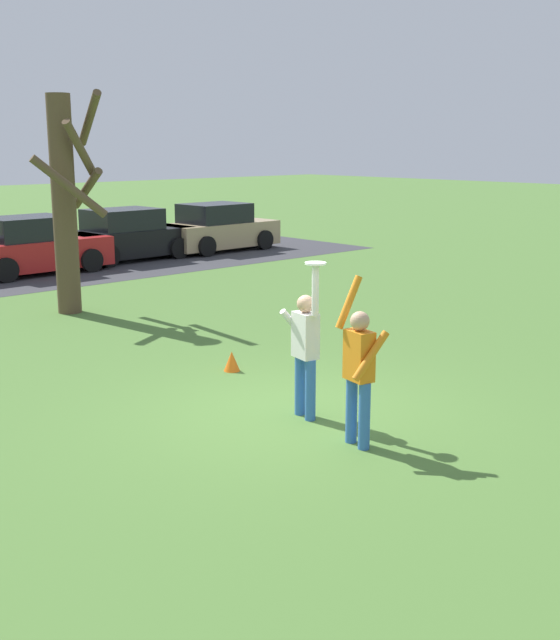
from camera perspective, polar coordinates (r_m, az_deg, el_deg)
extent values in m
plane|color=#4C7533|center=(10.87, 1.00, -6.59)|extent=(120.00, 120.00, 0.00)
cylinder|color=#3366B7|center=(10.66, 1.42, -4.66)|extent=(0.14, 0.14, 0.82)
cylinder|color=#3366B7|center=(10.46, 2.18, -5.02)|extent=(0.14, 0.14, 0.82)
cube|color=silver|center=(10.37, 1.83, -1.09)|extent=(0.29, 0.40, 0.60)
sphere|color=tan|center=(10.28, 1.84, 1.16)|extent=(0.23, 0.23, 0.23)
cylinder|color=silver|center=(10.54, 1.17, -0.59)|extent=(0.49, 0.19, 0.57)
cylinder|color=silver|center=(10.05, 2.54, 2.14)|extent=(0.09, 0.09, 0.66)
cylinder|color=#3366B7|center=(9.54, 6.04, -6.83)|extent=(0.14, 0.14, 0.82)
cylinder|color=#3366B7|center=(9.73, 5.13, -6.41)|extent=(0.14, 0.14, 0.82)
cube|color=orange|center=(9.43, 5.67, -2.54)|extent=(0.29, 0.40, 0.60)
sphere|color=tan|center=(9.33, 5.72, -0.07)|extent=(0.23, 0.23, 0.23)
cylinder|color=orange|center=(9.24, 6.50, -2.56)|extent=(0.49, 0.19, 0.57)
cylinder|color=orange|center=(9.47, 4.95, 1.27)|extent=(0.36, 0.15, 0.64)
cylinder|color=white|center=(10.00, 2.56, 4.07)|extent=(0.27, 0.27, 0.02)
cube|color=red|center=(23.32, -17.19, 4.54)|extent=(4.14, 1.90, 0.80)
cube|color=black|center=(23.17, -17.63, 6.26)|extent=(2.14, 1.69, 0.64)
cylinder|color=black|center=(24.74, -15.51, 4.56)|extent=(0.67, 0.24, 0.66)
cylinder|color=black|center=(23.17, -13.32, 4.17)|extent=(0.67, 0.24, 0.66)
cylinder|color=black|center=(21.99, -19.00, 3.39)|extent=(0.67, 0.24, 0.66)
cube|color=black|center=(25.37, -10.82, 5.48)|extent=(4.14, 1.90, 0.80)
cube|color=black|center=(25.22, -11.17, 7.07)|extent=(2.14, 1.69, 0.64)
cylinder|color=black|center=(26.85, -9.62, 5.43)|extent=(0.67, 0.24, 0.66)
cylinder|color=black|center=(25.39, -7.26, 5.11)|extent=(0.67, 0.24, 0.66)
cylinder|color=black|center=(25.51, -14.32, 4.85)|extent=(0.67, 0.24, 0.66)
cylinder|color=black|center=(23.96, -12.13, 4.49)|extent=(0.67, 0.24, 0.66)
cube|color=tan|center=(27.22, -4.41, 6.13)|extent=(4.14, 1.90, 0.80)
cube|color=black|center=(27.06, -4.68, 7.62)|extent=(2.14, 1.69, 0.64)
cylinder|color=black|center=(28.75, -3.62, 6.04)|extent=(0.67, 0.24, 0.66)
cylinder|color=black|center=(27.40, -1.13, 5.74)|extent=(0.67, 0.24, 0.66)
cylinder|color=black|center=(27.18, -7.71, 5.58)|extent=(0.67, 0.24, 0.66)
cylinder|color=black|center=(25.75, -5.28, 5.26)|extent=(0.67, 0.24, 0.66)
cylinder|color=brown|center=(17.46, -15.16, 7.88)|extent=(0.50, 0.50, 4.56)
cylinder|color=brown|center=(16.75, -14.81, 9.17)|extent=(1.48, 0.62, 1.29)
cylinder|color=brown|center=(17.16, -14.10, 11.82)|extent=(1.00, 0.65, 1.16)
cylinder|color=brown|center=(17.69, -13.62, 9.11)|extent=(0.20, 1.20, 0.91)
cylinder|color=brown|center=(17.59, -13.45, 13.82)|extent=(0.48, 1.38, 1.13)
cone|color=orange|center=(12.76, -3.46, -2.95)|extent=(0.26, 0.26, 0.32)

